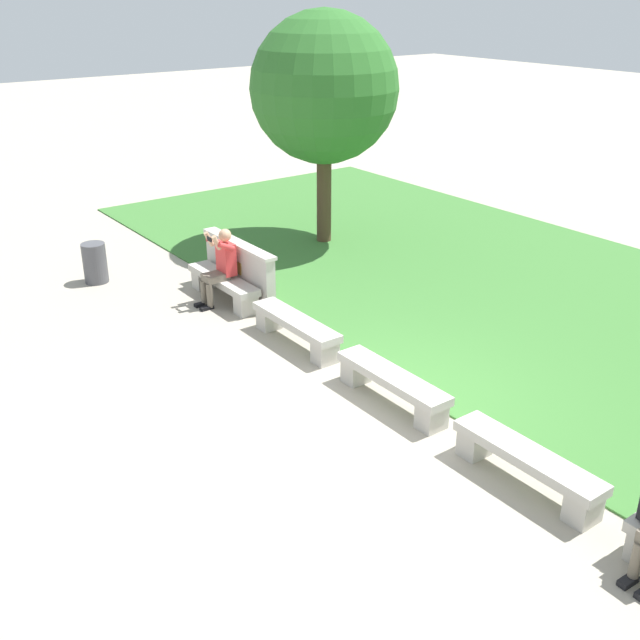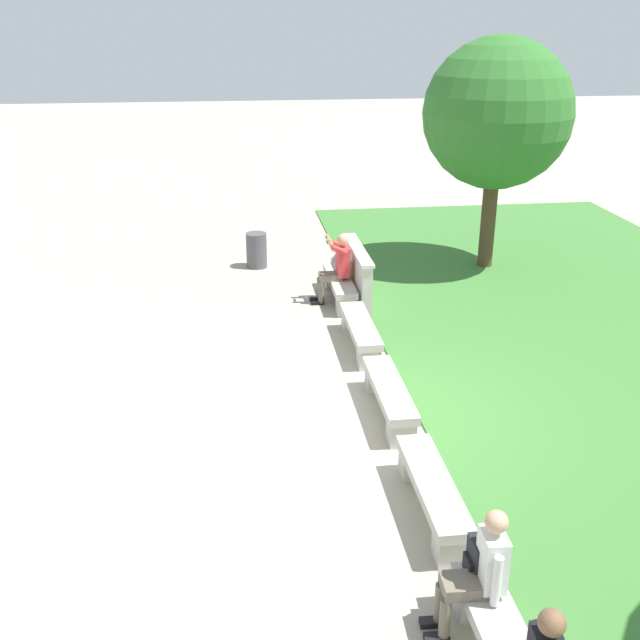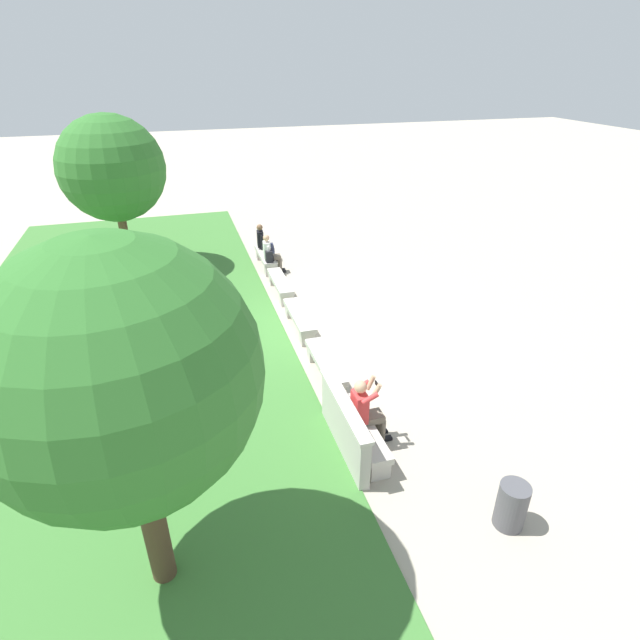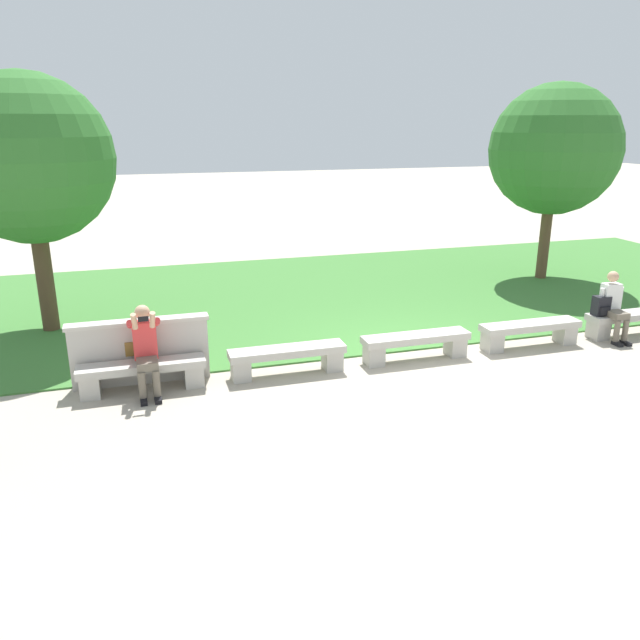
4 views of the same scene
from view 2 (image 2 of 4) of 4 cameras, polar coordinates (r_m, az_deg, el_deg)
The scene contains 11 objects.
ground_plane at distance 10.33m, azimuth 5.23°, elevation -7.15°, with size 80.00×80.00×0.00m, color #A89E8C.
bench_main at distance 14.19m, azimuth 1.51°, elevation 2.67°, with size 1.86×0.40×0.45m.
bench_near at distance 12.15m, azimuth 3.09°, elevation -0.82°, with size 1.86×0.40×0.45m.
bench_mid at distance 10.19m, azimuth 5.29°, elevation -5.70°, with size 1.86×0.40×0.45m.
bench_far at distance 8.35m, azimuth 8.58°, elevation -12.78°, with size 1.86×0.40×0.45m.
backrest_wall_with_plaque at distance 14.17m, azimuth 2.88°, elevation 3.56°, with size 2.10×0.24×1.01m.
person_photographer at distance 13.96m, azimuth 1.26°, elevation 4.25°, with size 0.48×0.73×1.32m.
person_distant at distance 6.86m, azimuth 12.04°, elevation -18.11°, with size 0.48×0.68×1.26m.
backpack at distance 7.05m, azimuth 12.15°, elevation -17.34°, with size 0.28×0.24×0.43m.
tree_left_background at distance 15.91m, azimuth 13.37°, elevation 15.00°, with size 3.00×3.00×4.71m.
trash_bin at distance 16.12m, azimuth -4.86°, elevation 5.32°, with size 0.44×0.44×0.75m, color #4C4C51.
Camera 2 is at (8.76, -2.06, 5.06)m, focal length 42.00 mm.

